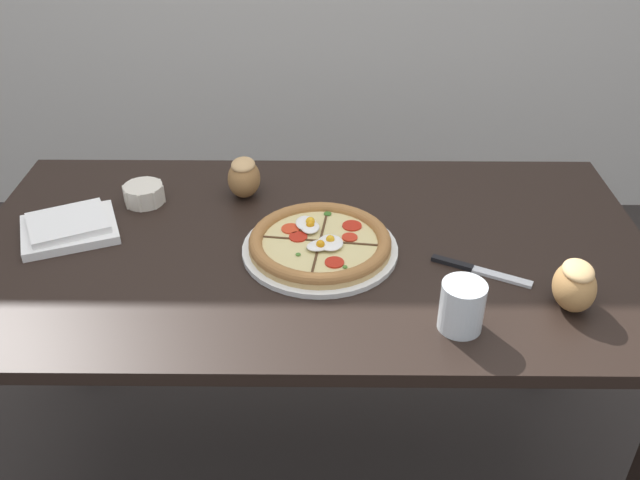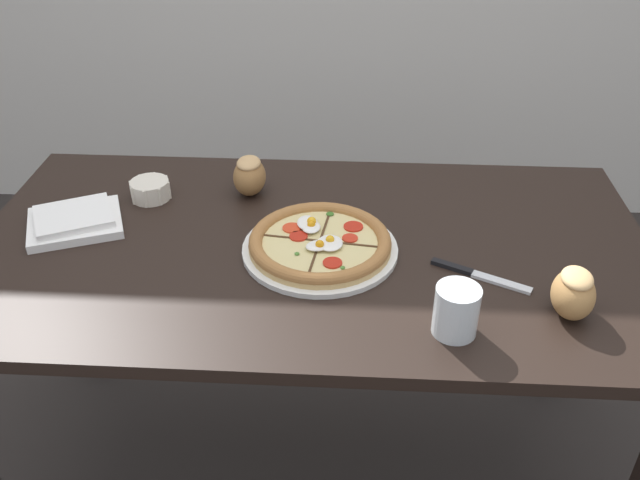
{
  "view_description": "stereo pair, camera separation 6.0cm",
  "coord_description": "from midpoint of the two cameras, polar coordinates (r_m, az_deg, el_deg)",
  "views": [
    {
      "loc": [
        0.03,
        -1.25,
        1.58
      ],
      "look_at": [
        0.02,
        -0.03,
        0.78
      ],
      "focal_mm": 38.0,
      "sensor_mm": 36.0,
      "label": 1
    },
    {
      "loc": [
        0.09,
        -1.24,
        1.58
      ],
      "look_at": [
        0.02,
        -0.03,
        0.78
      ],
      "focal_mm": 38.0,
      "sensor_mm": 36.0,
      "label": 2
    }
  ],
  "objects": [
    {
      "name": "ground_plane",
      "position": [
        2.02,
        0.3,
        -18.46
      ],
      "size": [
        12.0,
        12.0,
        0.0
      ],
      "primitive_type": "plane",
      "color": "#2D2826"
    },
    {
      "name": "dining_table",
      "position": [
        1.55,
        0.37,
        -3.32
      ],
      "size": [
        1.5,
        0.81,
        0.75
      ],
      "color": "black",
      "rests_on": "ground_plane"
    },
    {
      "name": "pizza",
      "position": [
        1.46,
        1.17,
        -0.33
      ],
      "size": [
        0.34,
        0.34,
        0.05
      ],
      "color": "white",
      "rests_on": "dining_table"
    },
    {
      "name": "ramekin_bowl",
      "position": [
        1.7,
        -13.13,
        4.17
      ],
      "size": [
        0.1,
        0.1,
        0.05
      ],
      "color": "silver",
      "rests_on": "dining_table"
    },
    {
      "name": "napkin_folded",
      "position": [
        1.63,
        -18.98,
        1.53
      ],
      "size": [
        0.25,
        0.24,
        0.04
      ],
      "rotation": [
        0.0,
        0.0,
        0.38
      ],
      "color": "white",
      "rests_on": "dining_table"
    },
    {
      "name": "bread_piece_near",
      "position": [
        1.37,
        21.76,
        -4.13
      ],
      "size": [
        0.09,
        0.12,
        0.1
      ],
      "rotation": [
        0.0,
        0.0,
        1.44
      ],
      "color": "#B27F47",
      "rests_on": "dining_table"
    },
    {
      "name": "bread_piece_mid",
      "position": [
        1.67,
        -4.94,
        5.46
      ],
      "size": [
        0.08,
        0.11,
        0.1
      ],
      "rotation": [
        0.0,
        0.0,
        1.58
      ],
      "color": "olive",
      "rests_on": "dining_table"
    },
    {
      "name": "knife_main",
      "position": [
        1.44,
        14.41,
        -2.91
      ],
      "size": [
        0.2,
        0.11,
        0.01
      ],
      "rotation": [
        0.0,
        0.0,
        -0.46
      ],
      "color": "silver",
      "rests_on": "dining_table"
    },
    {
      "name": "water_glass",
      "position": [
        1.26,
        12.71,
        -6.05
      ],
      "size": [
        0.08,
        0.08,
        0.1
      ],
      "color": "white",
      "rests_on": "dining_table"
    }
  ]
}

